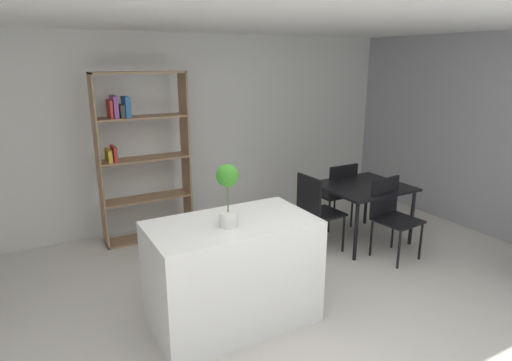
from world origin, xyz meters
name	(u,v)px	position (x,y,z in m)	size (l,w,h in m)	color
ground_plane	(277,332)	(0.00, 0.00, 0.00)	(9.88, 9.88, 0.00)	beige
ceiling_slab	(282,4)	(0.00, 0.00, 2.60)	(7.18, 5.85, 0.06)	white
back_partition	(164,133)	(0.00, 2.90, 1.29)	(7.18, 0.06, 2.57)	silver
kitchen_island	(233,272)	(-0.24, 0.34, 0.47)	(1.39, 0.78, 0.94)	white
potted_plant_on_island	(228,190)	(-0.31, 0.26, 1.25)	(0.18, 0.18, 0.52)	white
open_bookshelf	(140,152)	(-0.43, 2.53, 1.14)	(1.10, 0.31, 2.10)	#997551
dining_table	(363,191)	(1.95, 1.13, 0.66)	(1.02, 0.93, 0.73)	black
dining_chair_far	(338,190)	(1.95, 1.62, 0.54)	(0.46, 0.43, 0.90)	black
dining_chair_island_side	(316,208)	(1.22, 1.13, 0.57)	(0.47, 0.43, 0.96)	black
dining_chair_near	(391,211)	(1.94, 0.65, 0.55)	(0.49, 0.49, 0.92)	black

